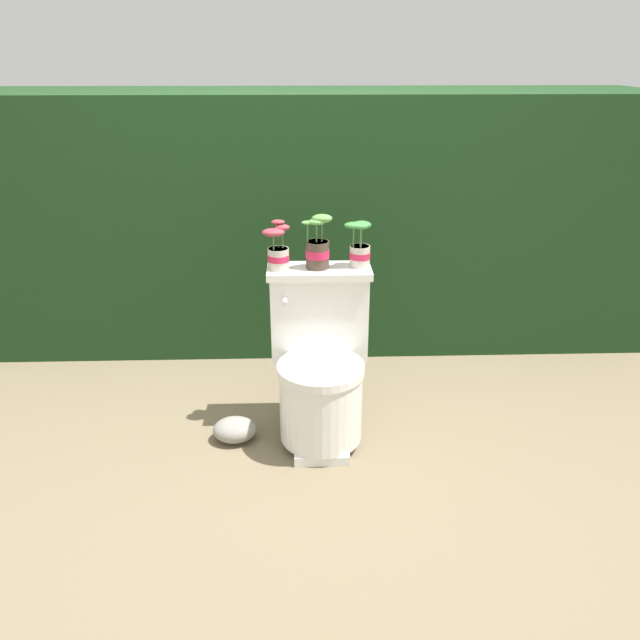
{
  "coord_description": "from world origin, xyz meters",
  "views": [
    {
      "loc": [
        -0.02,
        -2.28,
        1.55
      ],
      "look_at": [
        0.05,
        0.06,
        0.53
      ],
      "focal_mm": 35.0,
      "sensor_mm": 36.0,
      "label": 1
    }
  ],
  "objects_px": {
    "toilet": "(320,368)",
    "potted_plant_middle": "(360,247)",
    "potted_plant_left": "(278,251)",
    "potted_plant_midleft": "(318,248)",
    "garden_stone": "(235,429)"
  },
  "relations": [
    {
      "from": "potted_plant_middle",
      "to": "potted_plant_left",
      "type": "bearing_deg",
      "value": -176.32
    },
    {
      "from": "toilet",
      "to": "potted_plant_middle",
      "type": "xyz_separation_m",
      "value": [
        0.17,
        0.14,
        0.48
      ]
    },
    {
      "from": "potted_plant_middle",
      "to": "potted_plant_midleft",
      "type": "bearing_deg",
      "value": -175.31
    },
    {
      "from": "potted_plant_midleft",
      "to": "garden_stone",
      "type": "distance_m",
      "value": 0.86
    },
    {
      "from": "toilet",
      "to": "potted_plant_left",
      "type": "relative_size",
      "value": 3.62
    },
    {
      "from": "potted_plant_left",
      "to": "potted_plant_midleft",
      "type": "relative_size",
      "value": 0.89
    },
    {
      "from": "potted_plant_midleft",
      "to": "garden_stone",
      "type": "relative_size",
      "value": 1.2
    },
    {
      "from": "potted_plant_midleft",
      "to": "potted_plant_middle",
      "type": "height_order",
      "value": "potted_plant_midleft"
    },
    {
      "from": "toilet",
      "to": "potted_plant_middle",
      "type": "distance_m",
      "value": 0.53
    },
    {
      "from": "potted_plant_midleft",
      "to": "garden_stone",
      "type": "xyz_separation_m",
      "value": [
        -0.36,
        -0.16,
        -0.76
      ]
    },
    {
      "from": "toilet",
      "to": "potted_plant_midleft",
      "type": "bearing_deg",
      "value": 92.78
    },
    {
      "from": "potted_plant_midleft",
      "to": "potted_plant_middle",
      "type": "distance_m",
      "value": 0.17
    },
    {
      "from": "toilet",
      "to": "potted_plant_midleft",
      "type": "height_order",
      "value": "potted_plant_midleft"
    },
    {
      "from": "potted_plant_left",
      "to": "potted_plant_midleft",
      "type": "height_order",
      "value": "potted_plant_midleft"
    },
    {
      "from": "potted_plant_midleft",
      "to": "garden_stone",
      "type": "height_order",
      "value": "potted_plant_midleft"
    }
  ]
}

